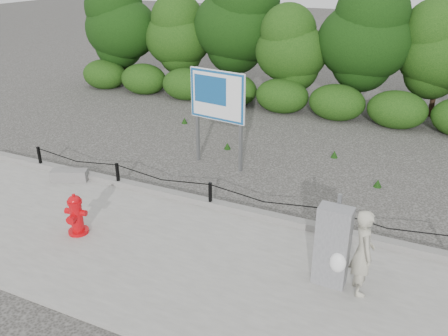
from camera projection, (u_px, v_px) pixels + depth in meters
ground at (210, 210)px, 10.60m from camera, size 90.00×90.00×0.00m
sidewalk at (163, 255)px, 8.94m from camera, size 14.00×4.00×0.08m
curb at (211, 203)px, 10.58m from camera, size 14.00×0.22×0.14m
chain_barrier at (210, 192)px, 10.42m from camera, size 10.06×0.06×0.60m
treeline at (319, 36)px, 16.99m from camera, size 20.27×3.78×4.83m
fire_hydrant at (76, 215)px, 9.42m from camera, size 0.48×0.50×0.87m
pedestrian at (361, 253)px, 7.64m from camera, size 0.77×0.65×1.51m
concrete_block at (70, 175)px, 11.76m from camera, size 0.93×0.64×0.28m
utility_cabinet at (332, 246)px, 7.85m from camera, size 0.56×0.40×1.60m
advertising_sign at (217, 100)px, 12.09m from camera, size 1.62×0.34×2.61m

